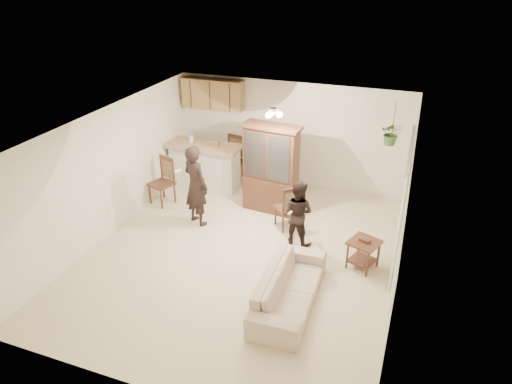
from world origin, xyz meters
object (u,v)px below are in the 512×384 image
(sofa, at_px, (289,284))
(chair_bar, at_px, (162,191))
(chair_hutch_left, at_px, (232,168))
(side_table, at_px, (363,254))
(adult, at_px, (196,184))
(child, at_px, (298,212))
(chair_hutch_right, at_px, (287,215))
(china_hutch, at_px, (271,169))

(sofa, bearing_deg, chair_bar, 56.39)
(sofa, distance_m, chair_hutch_left, 4.74)
(side_table, bearing_deg, adult, 173.06)
(child, relative_size, chair_hutch_left, 1.21)
(adult, height_order, chair_hutch_right, adult)
(adult, height_order, chair_bar, adult)
(side_table, xyz_separation_m, chair_hutch_right, (-1.66, 0.88, -0.01))
(chair_bar, relative_size, chair_hutch_right, 1.09)
(side_table, height_order, chair_hutch_left, chair_hutch_left)
(china_hutch, distance_m, chair_hutch_left, 1.88)
(side_table, bearing_deg, china_hutch, 146.26)
(child, xyz_separation_m, chair_hutch_right, (-0.34, 0.49, -0.40))
(chair_bar, distance_m, chair_hutch_right, 2.94)
(adult, distance_m, china_hutch, 1.64)
(chair_hutch_left, bearing_deg, chair_hutch_right, -30.17)
(china_hutch, relative_size, side_table, 3.02)
(china_hutch, height_order, chair_hutch_right, china_hutch)
(side_table, relative_size, chair_hutch_left, 0.58)
(sofa, xyz_separation_m, china_hutch, (-1.25, 2.84, 0.59))
(china_hutch, bearing_deg, sofa, -60.58)
(adult, height_order, child, adult)
(sofa, distance_m, chair_bar, 4.29)
(chair_hutch_left, bearing_deg, adult, -75.44)
(china_hutch, bearing_deg, chair_hutch_right, -41.27)
(china_hutch, xyz_separation_m, chair_bar, (-2.38, -0.55, -0.66))
(china_hutch, relative_size, chair_hutch_right, 1.98)
(child, distance_m, chair_bar, 3.34)
(adult, distance_m, chair_hutch_left, 2.25)
(child, relative_size, china_hutch, 0.70)
(chair_hutch_right, bearing_deg, chair_bar, -43.45)
(china_hutch, bearing_deg, child, -44.78)
(side_table, bearing_deg, sofa, -125.42)
(chair_bar, bearing_deg, adult, -4.80)
(adult, distance_m, chair_bar, 1.38)
(side_table, bearing_deg, child, 163.38)
(chair_hutch_left, height_order, chair_hutch_right, chair_hutch_left)
(sofa, xyz_separation_m, chair_hutch_right, (-0.69, 2.24, -0.09))
(adult, distance_m, side_table, 3.54)
(china_hutch, bearing_deg, chair_bar, -161.24)
(adult, xyz_separation_m, child, (2.14, -0.03, -0.22))
(chair_hutch_left, bearing_deg, china_hutch, -27.58)
(adult, xyz_separation_m, chair_bar, (-1.13, 0.51, -0.60))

